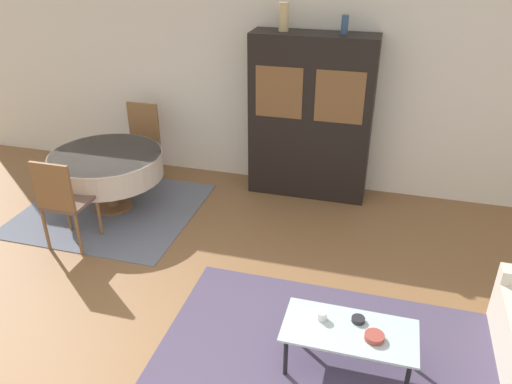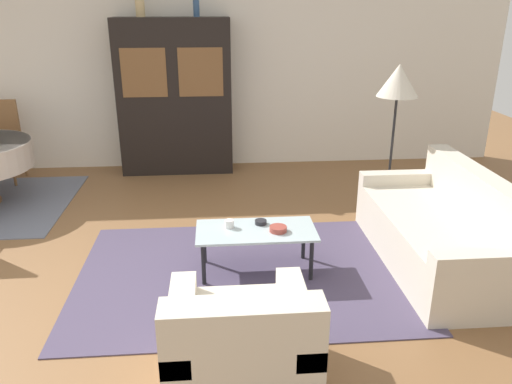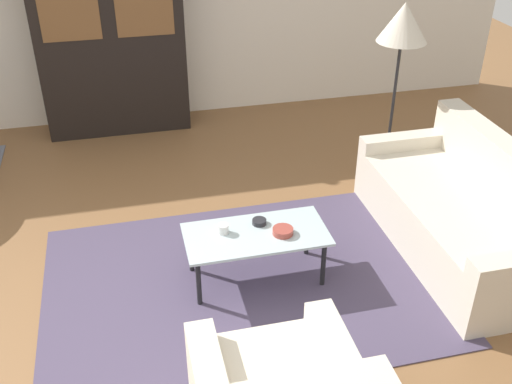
# 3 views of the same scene
# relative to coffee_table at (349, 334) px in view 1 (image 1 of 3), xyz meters

# --- Properties ---
(ground_plane) EXTENTS (14.00, 14.00, 0.00)m
(ground_plane) POSITION_rel_coffee_table_xyz_m (-1.22, -0.41, -0.36)
(ground_plane) COLOR brown
(wall_back) EXTENTS (10.00, 0.06, 2.70)m
(wall_back) POSITION_rel_coffee_table_xyz_m (-1.22, 3.22, 0.99)
(wall_back) COLOR silver
(wall_back) RESTS_ON ground_plane
(area_rug) EXTENTS (2.86, 2.02, 0.01)m
(area_rug) POSITION_rel_coffee_table_xyz_m (-0.11, -0.04, -0.36)
(area_rug) COLOR #4C425B
(area_rug) RESTS_ON ground_plane
(dining_rug) EXTENTS (2.08, 1.92, 0.01)m
(dining_rug) POSITION_rel_coffee_table_xyz_m (-3.11, 1.78, -0.36)
(dining_rug) COLOR slate
(dining_rug) RESTS_ON ground_plane
(coffee_table) EXTENTS (1.02, 0.50, 0.40)m
(coffee_table) POSITION_rel_coffee_table_xyz_m (0.00, 0.00, 0.00)
(coffee_table) COLOR black
(coffee_table) RESTS_ON area_rug
(display_cabinet) EXTENTS (1.50, 0.46, 2.05)m
(display_cabinet) POSITION_rel_coffee_table_xyz_m (-0.85, 2.94, 0.66)
(display_cabinet) COLOR black
(display_cabinet) RESTS_ON ground_plane
(dining_table) EXTENTS (1.34, 1.34, 0.73)m
(dining_table) POSITION_rel_coffee_table_xyz_m (-3.12, 1.83, 0.22)
(dining_table) COLOR brown
(dining_table) RESTS_ON dining_rug
(dining_chair_near) EXTENTS (0.44, 0.44, 1.04)m
(dining_chair_near) POSITION_rel_coffee_table_xyz_m (-3.12, 0.94, 0.24)
(dining_chair_near) COLOR brown
(dining_chair_near) RESTS_ON dining_rug
(dining_chair_far) EXTENTS (0.44, 0.44, 1.04)m
(dining_chair_far) POSITION_rel_coffee_table_xyz_m (-3.12, 2.73, 0.24)
(dining_chair_far) COLOR brown
(dining_chair_far) RESTS_ON dining_rug
(cup) EXTENTS (0.08, 0.08, 0.07)m
(cup) POSITION_rel_coffee_table_xyz_m (-0.23, 0.06, 0.08)
(cup) COLOR white
(cup) RESTS_ON coffee_table
(bowl) EXTENTS (0.15, 0.15, 0.05)m
(bowl) POSITION_rel_coffee_table_xyz_m (0.18, -0.05, 0.06)
(bowl) COLOR #9E4238
(bowl) RESTS_ON coffee_table
(bowl_small) EXTENTS (0.10, 0.10, 0.04)m
(bowl_small) POSITION_rel_coffee_table_xyz_m (0.05, 0.11, 0.06)
(bowl_small) COLOR #232328
(bowl_small) RESTS_ON coffee_table
(vase_tall) EXTENTS (0.12, 0.12, 0.32)m
(vase_tall) POSITION_rel_coffee_table_xyz_m (-1.23, 2.94, 1.85)
(vase_tall) COLOR tan
(vase_tall) RESTS_ON display_cabinet
(vase_short) EXTENTS (0.08, 0.08, 0.21)m
(vase_short) POSITION_rel_coffee_table_xyz_m (-0.52, 2.94, 1.79)
(vase_short) COLOR #33517A
(vase_short) RESTS_ON display_cabinet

